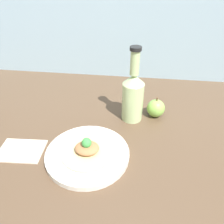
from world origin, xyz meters
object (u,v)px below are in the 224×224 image
(plate, at_px, (88,153))
(apple, at_px, (156,108))
(plated_food, at_px, (87,149))
(cider_bottle, at_px, (133,95))

(plate, distance_m, apple, 0.34)
(plate, relative_size, apple, 3.14)
(plated_food, distance_m, cider_bottle, 0.27)
(plate, height_order, cider_bottle, cider_bottle)
(cider_bottle, height_order, apple, cider_bottle)
(plate, bearing_deg, cider_bottle, 60.57)
(cider_bottle, xyz_separation_m, apple, (0.09, 0.03, -0.07))
(cider_bottle, relative_size, apple, 3.40)
(plated_food, relative_size, cider_bottle, 0.59)
(apple, bearing_deg, plated_food, -130.89)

